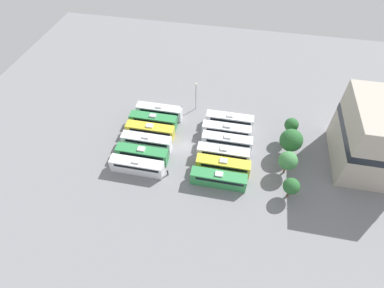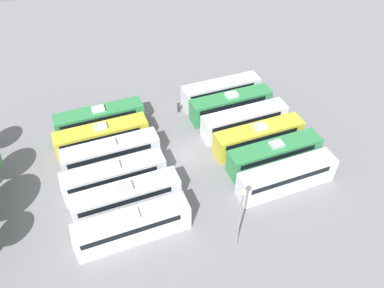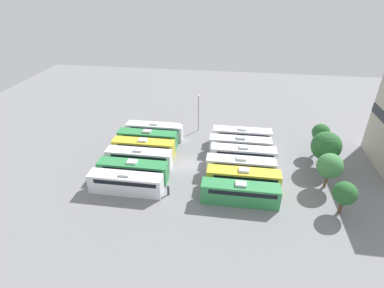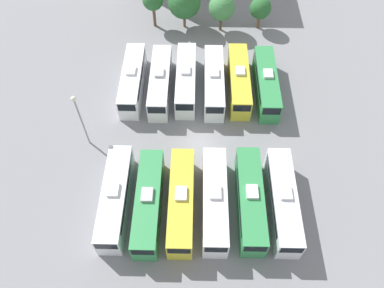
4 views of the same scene
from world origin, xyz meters
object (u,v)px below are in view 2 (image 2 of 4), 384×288
bus_6 (132,226)px  bus_3 (244,120)px  bus_4 (231,105)px  bus_11 (100,119)px  bus_9 (111,153)px  bus_7 (126,197)px  bus_0 (286,176)px  bus_8 (114,176)px  bus_10 (102,137)px  bus_2 (258,137)px  worker_person (179,107)px  bus_5 (221,91)px  bus_1 (274,154)px  light_pole (241,209)px

bus_6 → bus_3: bearing=-58.9°
bus_4 → bus_11: 17.90m
bus_9 → bus_7: bearing=-179.1°
bus_7 → bus_0: bearing=-101.6°
bus_8 → bus_10: same height
bus_2 → bus_7: 18.19m
bus_0 → bus_11: same height
bus_3 → bus_8: (-3.60, 18.18, 0.00)m
bus_3 → worker_person: (7.05, 6.71, -0.92)m
bus_11 → bus_5: bearing=-89.8°
worker_person → bus_0: bearing=-159.6°
bus_7 → worker_person: 17.88m
bus_0 → bus_4: (14.46, 0.03, 0.00)m
bus_5 → bus_7: same height
bus_7 → bus_9: same height
bus_9 → bus_10: (3.40, 0.41, 0.00)m
bus_1 → bus_3: size_ratio=1.00×
bus_5 → bus_11: bearing=90.2°
bus_6 → bus_10: bearing=0.8°
light_pole → bus_6: bearing=64.2°
bus_2 → bus_11: size_ratio=1.00×
bus_8 → bus_10: size_ratio=1.00×
bus_1 → bus_8: (3.45, 18.58, 0.00)m
bus_1 → bus_4: bearing=2.9°
bus_4 → bus_1: bearing=-177.1°
bus_9 → bus_11: bearing=-0.4°
bus_0 → bus_5: bearing=-0.1°
bus_1 → light_pole: size_ratio=1.41×
bus_9 → light_pole: (-15.55, -9.18, 3.76)m
bus_10 → light_pole: light_pole is taller
bus_9 → worker_person: bus_9 is taller
bus_3 → bus_9: 17.76m
bus_9 → bus_11: size_ratio=1.00×
bus_7 → bus_11: bearing=0.3°
light_pole → bus_11: bearing=22.0°
bus_4 → light_pole: (-19.18, 8.44, 3.76)m
bus_3 → bus_11: bearing=67.8°
bus_0 → light_pole: (-4.72, 8.47, 3.76)m
bus_10 → bus_9: bearing=-173.1°
bus_6 → bus_8: same height
bus_4 → bus_7: size_ratio=1.00×
bus_7 → worker_person: (14.11, -10.94, -0.92)m
bus_4 → worker_person: 7.38m
bus_3 → bus_2: bearing=-176.8°
bus_1 → bus_3: bearing=3.3°
bus_3 → light_pole: bearing=150.8°
bus_1 → bus_7: 18.05m
bus_10 → worker_person: size_ratio=6.28×
bus_5 → bus_6: 25.45m
bus_7 → bus_5: bearing=-50.8°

